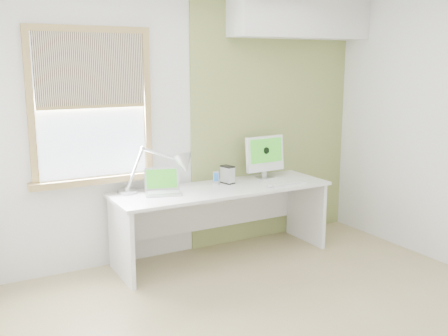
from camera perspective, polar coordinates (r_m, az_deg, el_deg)
room at (r=3.78m, az=7.77°, el=1.68°), size 4.04×3.54×2.64m
accent_wall at (r=5.76m, az=5.37°, el=5.09°), size 2.00×0.02×2.60m
soffit at (r=5.72m, az=8.30°, el=16.01°), size 1.60×0.40×0.42m
window at (r=4.87m, az=-14.32°, el=6.51°), size 1.20×0.14×1.42m
desk at (r=5.23m, az=-0.53°, el=-4.07°), size 2.20×0.70×0.73m
desk_lamp at (r=4.95m, az=-5.58°, el=0.07°), size 0.74×0.44×0.44m
laptop at (r=4.93m, az=-6.78°, el=-2.09°), size 0.39×0.35×0.23m
phone_dock at (r=5.22m, az=-0.90°, el=-1.44°), size 0.08×0.08×0.14m
external_drive at (r=5.28m, az=0.39°, el=-0.73°), size 0.11×0.15×0.18m
imac at (r=5.52m, az=4.51°, el=1.48°), size 0.46×0.16×0.45m
keyboard at (r=5.28m, az=6.97°, el=-1.73°), size 0.40×0.13×0.02m
mouse at (r=5.15m, az=5.08°, el=-1.93°), size 0.09×0.12×0.03m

